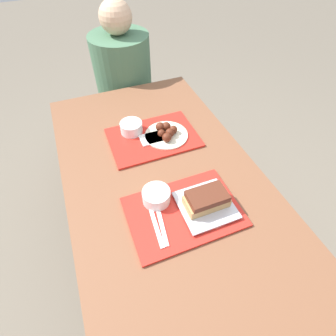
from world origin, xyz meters
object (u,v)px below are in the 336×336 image
(bowl_coleslaw_far, at_px, (131,127))
(wings_plate_far, at_px, (166,133))
(tray_near, at_px, (183,212))
(bowl_coleslaw_near, at_px, (156,196))
(person_seated_across, at_px, (122,68))
(brisket_sandwich_plate, at_px, (206,202))
(tray_far, at_px, (153,138))

(bowl_coleslaw_far, bearing_deg, wings_plate_far, -31.03)
(tray_near, height_order, bowl_coleslaw_near, bowl_coleslaw_near)
(bowl_coleslaw_near, relative_size, person_seated_across, 0.16)
(tray_near, height_order, brisket_sandwich_plate, brisket_sandwich_plate)
(tray_far, distance_m, bowl_coleslaw_far, 0.12)
(tray_near, distance_m, wings_plate_far, 0.46)
(tray_near, distance_m, tray_far, 0.47)
(brisket_sandwich_plate, bearing_deg, tray_far, 96.50)
(brisket_sandwich_plate, xyz_separation_m, person_seated_across, (-0.02, 1.22, -0.02))
(bowl_coleslaw_near, relative_size, wings_plate_far, 0.51)
(tray_near, relative_size, person_seated_across, 0.63)
(bowl_coleslaw_near, relative_size, bowl_coleslaw_far, 1.00)
(brisket_sandwich_plate, bearing_deg, bowl_coleslaw_far, 104.50)
(tray_near, xyz_separation_m, wings_plate_far, (0.10, 0.45, 0.02))
(tray_near, bearing_deg, person_seated_across, 86.61)
(bowl_coleslaw_near, height_order, person_seated_across, person_seated_across)
(bowl_coleslaw_far, relative_size, person_seated_across, 0.16)
(bowl_coleslaw_near, height_order, bowl_coleslaw_far, same)
(brisket_sandwich_plate, relative_size, wings_plate_far, 0.95)
(person_seated_across, bearing_deg, tray_near, -93.39)
(tray_near, bearing_deg, bowl_coleslaw_near, 132.98)
(tray_near, distance_m, brisket_sandwich_plate, 0.10)
(bowl_coleslaw_near, distance_m, wings_plate_far, 0.41)
(tray_near, distance_m, person_seated_across, 1.21)
(bowl_coleslaw_far, relative_size, wings_plate_far, 0.51)
(tray_near, xyz_separation_m, person_seated_across, (0.07, 1.21, 0.02))
(tray_far, xyz_separation_m, wings_plate_far, (0.07, -0.02, 0.02))
(bowl_coleslaw_far, distance_m, wings_plate_far, 0.18)
(brisket_sandwich_plate, relative_size, bowl_coleslaw_far, 1.85)
(tray_far, xyz_separation_m, brisket_sandwich_plate, (0.05, -0.48, 0.04))
(tray_far, bearing_deg, bowl_coleslaw_near, -107.20)
(brisket_sandwich_plate, bearing_deg, bowl_coleslaw_near, 149.42)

